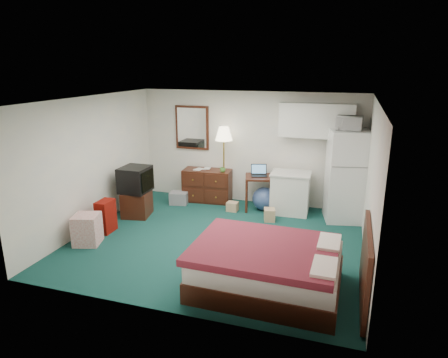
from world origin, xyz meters
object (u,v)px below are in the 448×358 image
(kitchen_counter, at_px, (290,194))
(fridge, at_px, (347,176))
(tv_stand, at_px, (137,204))
(dresser, at_px, (207,185))
(floor_lamp, at_px, (224,166))
(suitcase, at_px, (106,216))
(desk, at_px, (259,193))
(bed, at_px, (267,268))

(kitchen_counter, relative_size, fridge, 0.46)
(tv_stand, bearing_deg, kitchen_counter, 9.83)
(dresser, height_order, fridge, fridge)
(dresser, height_order, floor_lamp, floor_lamp)
(floor_lamp, distance_m, suitcase, 2.80)
(dresser, distance_m, fridge, 3.09)
(tv_stand, relative_size, suitcase, 0.93)
(dresser, bearing_deg, suitcase, -122.97)
(kitchen_counter, xyz_separation_m, suitcase, (-3.14, -2.06, -0.12))
(desk, distance_m, fridge, 1.87)
(floor_lamp, relative_size, suitcase, 2.84)
(fridge, bearing_deg, dresser, 164.40)
(kitchen_counter, relative_size, bed, 0.43)
(bed, bearing_deg, floor_lamp, 118.43)
(suitcase, bearing_deg, kitchen_counter, 32.90)
(kitchen_counter, bearing_deg, bed, -88.86)
(floor_lamp, height_order, desk, floor_lamp)
(floor_lamp, height_order, fridge, fridge)
(floor_lamp, relative_size, tv_stand, 3.06)
(desk, height_order, suitcase, desk)
(dresser, bearing_deg, floor_lamp, -11.01)
(kitchen_counter, xyz_separation_m, bed, (0.16, -3.09, -0.11))
(dresser, distance_m, kitchen_counter, 1.94)
(kitchen_counter, bearing_deg, suitcase, -148.42)
(tv_stand, bearing_deg, suitcase, -109.08)
(fridge, xyz_separation_m, bed, (-0.95, -3.07, -0.60))
(dresser, bearing_deg, fridge, -8.67)
(dresser, relative_size, suitcase, 1.77)
(dresser, relative_size, fridge, 0.59)
(fridge, bearing_deg, floor_lamp, 164.76)
(floor_lamp, bearing_deg, suitcase, -126.36)
(floor_lamp, xyz_separation_m, tv_stand, (-1.49, -1.29, -0.61))
(desk, bearing_deg, dresser, 157.88)
(bed, distance_m, tv_stand, 3.72)
(fridge, bearing_deg, desk, 166.89)
(fridge, height_order, bed, fridge)
(dresser, distance_m, suitcase, 2.56)
(fridge, height_order, suitcase, fridge)
(dresser, relative_size, kitchen_counter, 1.28)
(fridge, xyz_separation_m, suitcase, (-4.25, -2.04, -0.61))
(dresser, xyz_separation_m, floor_lamp, (0.41, -0.05, 0.50))
(kitchen_counter, relative_size, tv_stand, 1.48)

